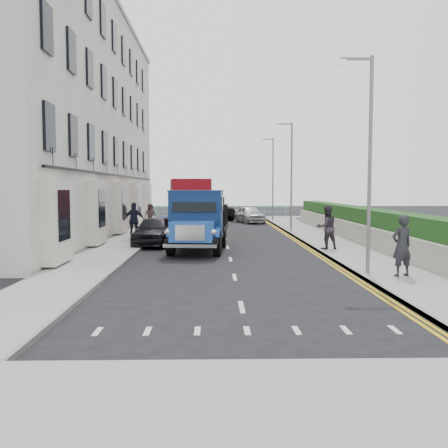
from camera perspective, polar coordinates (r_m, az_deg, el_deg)
ground at (r=18.08m, az=0.95°, el=-4.98°), size 120.00×120.00×0.00m
pavement_west at (r=27.36m, az=-10.72°, el=-1.80°), size 2.40×38.00×0.12m
pavement_east at (r=27.63m, az=11.30°, el=-1.75°), size 2.60×38.00×0.12m
promenade at (r=46.92m, az=-0.37°, el=0.74°), size 30.00×2.50×0.12m
sea_plane at (r=77.89m, az=-0.69°, el=2.07°), size 120.00×120.00×0.00m
terrace_west at (r=32.35m, az=-17.32°, el=11.62°), size 6.31×30.20×14.25m
garden_east at (r=28.04m, az=15.14°, el=-0.01°), size 1.45×28.00×1.75m
seafront_railing at (r=46.10m, az=-0.35°, el=1.33°), size 13.00×0.08×1.11m
lamp_near at (r=16.60m, az=15.95°, el=7.89°), size 1.23×0.18×7.00m
lamp_mid at (r=32.22m, az=7.51°, el=6.14°), size 1.23×0.18×7.00m
lamp_far at (r=42.13m, az=5.45°, el=5.69°), size 1.23×0.18×7.00m
bedford_lorry at (r=21.87m, az=-3.12°, el=-0.09°), size 2.74×5.91×2.72m
red_lorry at (r=29.96m, az=-3.87°, el=2.12°), size 2.90×6.66×3.38m
parked_car_front at (r=25.10m, az=-7.89°, el=-0.76°), size 2.10×4.44×1.47m
parked_car_mid at (r=28.71m, az=-6.70°, el=-0.35°), size 1.41×3.80×1.24m
parked_car_rear at (r=29.98m, az=-4.88°, el=-0.13°), size 1.87×4.38×1.26m
seafront_car_left at (r=44.88m, az=-1.48°, el=1.55°), size 4.48×6.42×1.63m
seafront_car_right at (r=40.67m, az=2.96°, el=1.11°), size 2.69×4.39×1.40m
pedestrian_east_near at (r=16.42m, az=19.67°, el=-2.34°), size 0.81×0.66×1.92m
pedestrian_east_far at (r=22.80m, az=11.66°, el=-0.39°), size 1.08×0.93×1.95m
pedestrian_west_near at (r=27.27m, az=-10.22°, el=0.39°), size 1.18×0.55×1.97m
pedestrian_west_far at (r=34.56m, az=-8.43°, el=0.96°), size 0.93×0.74×1.67m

